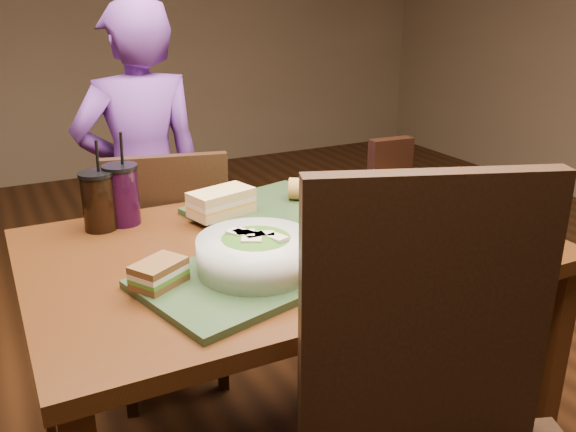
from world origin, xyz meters
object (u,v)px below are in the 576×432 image
object	(u,v)px
tray_far	(268,209)
chip_bag	(390,167)
dining_table	(288,273)
baguette_near	(328,272)
sandwich_near	(159,273)
baguette_far	(311,189)
tray_near	(241,280)
cup_berry	(122,194)
soup_bowl	(428,232)
chair_far	(163,264)
diner	(143,183)
cup_cola	(98,201)
sandwich_far	(221,202)
salad_bowl	(256,252)

from	to	relation	value
tray_far	chip_bag	xyz separation A→B (m)	(0.41, -0.03, 0.08)
dining_table	baguette_near	size ratio (longest dim) A/B	11.79
sandwich_near	baguette_far	bearing A→B (deg)	31.68
dining_table	tray_near	bearing A→B (deg)	-140.23
tray_far	cup_berry	world-z (taller)	cup_berry
soup_bowl	baguette_far	bearing A→B (deg)	106.09
soup_bowl	baguette_near	world-z (taller)	soup_bowl
chair_far	chip_bag	bearing A→B (deg)	-29.24
cup_berry	chip_bag	size ratio (longest dim) A/B	1.42
diner	cup_cola	distance (m)	0.69
dining_table	chair_far	bearing A→B (deg)	108.37
soup_bowl	cup_cola	distance (m)	0.87
chip_bag	soup_bowl	bearing A→B (deg)	-107.69
soup_bowl	baguette_near	size ratio (longest dim) A/B	1.80
soup_bowl	sandwich_near	world-z (taller)	soup_bowl
tray_near	cup_berry	xyz separation A→B (m)	(-0.14, 0.49, 0.08)
soup_bowl	chip_bag	xyz separation A→B (m)	(0.15, 0.38, 0.06)
baguette_near	baguette_far	size ratio (longest dim) A/B	0.83
dining_table	chair_far	size ratio (longest dim) A/B	1.46
tray_near	baguette_far	xyz separation A→B (m)	(0.40, 0.39, 0.04)
tray_far	sandwich_near	distance (m)	0.56
sandwich_near	baguette_far	world-z (taller)	baguette_far
chip_bag	dining_table	bearing A→B (deg)	-152.55
sandwich_far	chip_bag	size ratio (longest dim) A/B	1.07
dining_table	baguette_near	distance (m)	0.32
soup_bowl	sandwich_far	xyz separation A→B (m)	(-0.40, 0.41, 0.02)
chair_far	diner	size ratio (longest dim) A/B	0.66
baguette_near	baguette_far	distance (m)	0.57
dining_table	sandwich_far	world-z (taller)	sandwich_far
dining_table	diner	size ratio (longest dim) A/B	0.96
dining_table	tray_near	xyz separation A→B (m)	(-0.20, -0.17, 0.10)
sandwich_far	salad_bowl	bearing A→B (deg)	-99.72
dining_table	diner	distance (m)	0.94
salad_bowl	baguette_far	distance (m)	0.52
baguette_near	cup_cola	bearing A→B (deg)	120.97
sandwich_near	salad_bowl	bearing A→B (deg)	-7.33
baguette_far	cup_berry	world-z (taller)	cup_berry
sandwich_near	cup_berry	distance (m)	0.45
sandwich_far	baguette_near	bearing A→B (deg)	-85.49
baguette_near	cup_cola	size ratio (longest dim) A/B	0.44
soup_bowl	cup_berry	world-z (taller)	cup_berry
tray_near	salad_bowl	world-z (taller)	salad_bowl
sandwich_far	baguette_far	bearing A→B (deg)	-0.91
cup_cola	baguette_far	bearing A→B (deg)	-8.17
soup_bowl	cup_cola	world-z (taller)	cup_cola
chair_far	cup_berry	size ratio (longest dim) A/B	3.43
baguette_far	cup_berry	bearing A→B (deg)	169.25
sandwich_near	chip_bag	size ratio (longest dim) A/B	0.74
chair_far	diner	distance (m)	0.41
cup_berry	tray_far	bearing A→B (deg)	-13.27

